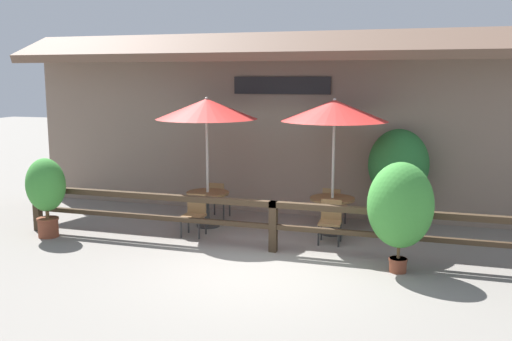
# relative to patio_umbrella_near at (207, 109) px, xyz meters

# --- Properties ---
(ground_plane) EXTENTS (60.00, 60.00, 0.00)m
(ground_plane) POSITION_rel_patio_umbrella_near_xyz_m (1.83, -2.39, -2.53)
(ground_plane) COLOR gray
(building_facade) EXTENTS (14.28, 1.49, 4.23)m
(building_facade) POSITION_rel_patio_umbrella_near_xyz_m (1.83, 1.71, -0.36)
(building_facade) COLOR gray
(building_facade) RESTS_ON ground
(patio_railing) EXTENTS (10.40, 0.14, 0.95)m
(patio_railing) POSITION_rel_patio_umbrella_near_xyz_m (1.83, -1.34, -1.83)
(patio_railing) COLOR #3D2D1E
(patio_railing) RESTS_ON ground
(patio_umbrella_near) EXTENTS (2.14, 2.14, 2.78)m
(patio_umbrella_near) POSITION_rel_patio_umbrella_near_xyz_m (0.00, 0.00, 0.00)
(patio_umbrella_near) COLOR #B7B2A8
(patio_umbrella_near) RESTS_ON ground
(dining_table_near) EXTENTS (0.91, 0.91, 0.76)m
(dining_table_near) POSITION_rel_patio_umbrella_near_xyz_m (0.00, 0.00, -1.92)
(dining_table_near) COLOR brown
(dining_table_near) RESTS_ON ground
(chair_near_streetside) EXTENTS (0.43, 0.43, 0.84)m
(chair_near_streetside) POSITION_rel_patio_umbrella_near_xyz_m (0.00, -0.73, -2.06)
(chair_near_streetside) COLOR olive
(chair_near_streetside) RESTS_ON ground
(chair_near_wallside) EXTENTS (0.43, 0.43, 0.84)m
(chair_near_wallside) POSITION_rel_patio_umbrella_near_xyz_m (-0.05, 0.73, -2.06)
(chair_near_wallside) COLOR olive
(chair_near_wallside) RESTS_ON ground
(patio_umbrella_middle) EXTENTS (2.14, 2.14, 2.78)m
(patio_umbrella_middle) POSITION_rel_patio_umbrella_near_xyz_m (2.66, 0.20, 0.00)
(patio_umbrella_middle) COLOR #B7B2A8
(patio_umbrella_middle) RESTS_ON ground
(dining_table_middle) EXTENTS (0.91, 0.91, 0.76)m
(dining_table_middle) POSITION_rel_patio_umbrella_near_xyz_m (2.66, 0.20, -1.92)
(dining_table_middle) COLOR brown
(dining_table_middle) RESTS_ON ground
(chair_middle_streetside) EXTENTS (0.44, 0.44, 0.84)m
(chair_middle_streetside) POSITION_rel_patio_umbrella_near_xyz_m (2.73, -0.46, -2.06)
(chair_middle_streetside) COLOR olive
(chair_middle_streetside) RESTS_ON ground
(chair_middle_wallside) EXTENTS (0.49, 0.49, 0.84)m
(chair_middle_wallside) POSITION_rel_patio_umbrella_near_xyz_m (2.57, 0.85, -2.06)
(chair_middle_wallside) COLOR olive
(chair_middle_wallside) RESTS_ON ground
(potted_plant_broad_leaf) EXTENTS (1.07, 0.96, 1.84)m
(potted_plant_broad_leaf) POSITION_rel_patio_umbrella_near_xyz_m (4.10, -1.81, -1.41)
(potted_plant_broad_leaf) COLOR brown
(potted_plant_broad_leaf) RESTS_ON ground
(potted_plant_tall_tropical) EXTENTS (0.80, 0.72, 1.60)m
(potted_plant_tall_tropical) POSITION_rel_patio_umbrella_near_xyz_m (-2.78, -1.72, -1.55)
(potted_plant_tall_tropical) COLOR brown
(potted_plant_tall_tropical) RESTS_ON ground
(potted_plant_corner_fern) EXTENTS (1.27, 1.14, 2.11)m
(potted_plant_corner_fern) POSITION_rel_patio_umbrella_near_xyz_m (3.89, 1.16, -1.21)
(potted_plant_corner_fern) COLOR #9E4C33
(potted_plant_corner_fern) RESTS_ON ground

